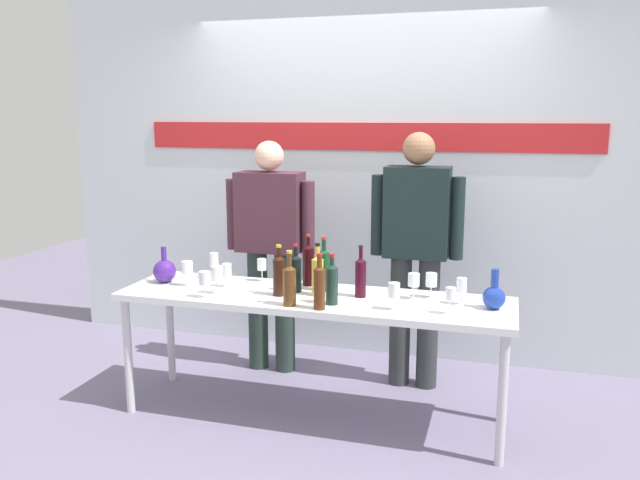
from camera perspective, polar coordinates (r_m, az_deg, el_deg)
The scene contains 27 objects.
ground_plane at distance 4.09m, azimuth -0.61°, elevation -15.22°, with size 10.00×10.00×0.00m, color slate.
back_wall at distance 4.87m, azimuth 3.62°, elevation 7.36°, with size 4.82×0.11×3.00m.
display_table at distance 3.84m, azimuth -0.64°, elevation -5.81°, with size 2.32×0.61×0.76m.
decanter_blue_left at distance 4.21m, azimuth -13.51°, elevation -2.63°, with size 0.15×0.15×0.23m.
decanter_blue_right at distance 3.67m, azimuth 15.05°, elevation -4.78°, with size 0.13×0.13×0.22m.
presenter_left at distance 4.53m, azimuth -4.39°, elevation -0.03°, with size 0.65×0.22×1.63m.
presenter_right at distance 4.28m, azimuth 8.45°, elevation -0.36°, with size 0.60×0.22×1.70m.
wine_bottle_0 at distance 3.79m, azimuth -0.21°, elevation -2.99°, with size 0.07×0.07×0.31m.
wine_bottle_1 at distance 4.01m, azimuth -1.03°, elevation -2.08°, with size 0.07×0.07×0.32m.
wine_bottle_2 at distance 3.88m, azimuth -2.14°, elevation -2.79°, with size 0.07×0.07×0.29m.
wine_bottle_3 at distance 3.80m, azimuth -3.63°, elevation -2.97°, with size 0.07×0.07×0.30m.
wine_bottle_4 at distance 3.60m, azimuth -2.69°, elevation -3.81°, with size 0.07×0.07×0.31m.
wine_bottle_5 at distance 3.62m, azimuth 1.05°, elevation -3.74°, with size 0.07×0.07×0.29m.
wine_bottle_6 at distance 3.89m, azimuth 0.35°, elevation -2.47°, with size 0.07×0.07×0.33m.
wine_bottle_7 at distance 3.77m, azimuth 3.59°, elevation -3.16°, with size 0.06×0.06×0.31m.
wine_bottle_8 at distance 3.52m, azimuth -0.05°, elevation -3.99°, with size 0.06×0.06×0.31m.
wine_glass_left_0 at distance 4.08m, azimuth -11.60°, elevation -2.41°, with size 0.07×0.07×0.16m.
wine_glass_left_1 at distance 3.88m, azimuth -9.05°, elevation -2.98°, with size 0.07×0.07×0.17m.
wine_glass_left_2 at distance 4.02m, azimuth -8.20°, elevation -2.65°, with size 0.06×0.06×0.15m.
wine_glass_left_3 at distance 3.81m, azimuth -10.11°, elevation -3.38°, with size 0.07×0.07×0.16m.
wine_glass_left_4 at distance 4.13m, azimuth -5.13°, elevation -2.22°, with size 0.06×0.06×0.15m.
wine_glass_left_5 at distance 4.23m, azimuth -9.29°, elevation -1.78°, with size 0.06×0.06×0.17m.
wine_glass_right_0 at distance 3.54m, azimuth 6.52°, elevation -4.46°, with size 0.06×0.06×0.15m.
wine_glass_right_1 at distance 3.51m, azimuth 11.42°, elevation -4.74°, with size 0.06×0.06×0.15m.
wine_glass_right_2 at distance 3.70m, azimuth 12.35°, elevation -3.98°, with size 0.06×0.06×0.15m.
wine_glass_right_3 at distance 3.76m, azimuth 8.24°, elevation -3.54°, with size 0.07×0.07×0.15m.
wine_glass_right_4 at distance 3.81m, azimuth 9.76°, elevation -3.51°, with size 0.07×0.07×0.15m.
Camera 1 is at (1.08, -3.51, 1.81)m, focal length 36.40 mm.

